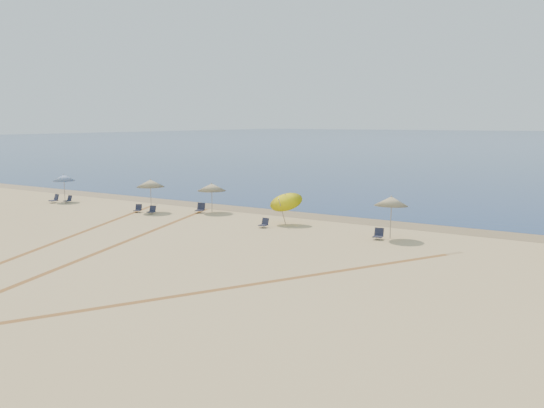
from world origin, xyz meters
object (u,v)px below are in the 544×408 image
(umbrella_3, at_px, (285,199))
(chair_5, at_px, (264,223))
(umbrella_2, at_px, (212,187))
(umbrella_4, at_px, (391,201))
(chair_6, at_px, (378,234))
(chair_0, at_px, (55,199))
(chair_4, at_px, (200,208))
(umbrella_1, at_px, (150,183))
(umbrella_0, at_px, (64,178))
(chair_2, at_px, (138,209))
(chair_3, at_px, (152,210))
(chair_1, at_px, (68,200))

(umbrella_3, xyz_separation_m, chair_5, (-0.61, -1.69, -1.48))
(umbrella_2, relative_size, umbrella_4, 0.88)
(umbrella_2, distance_m, chair_6, 14.74)
(chair_0, height_order, chair_4, chair_4)
(umbrella_3, bearing_deg, umbrella_1, -175.83)
(umbrella_4, bearing_deg, chair_0, -178.58)
(umbrella_2, distance_m, umbrella_4, 15.10)
(chair_0, bearing_deg, chair_4, 19.56)
(umbrella_0, relative_size, umbrella_2, 1.06)
(chair_2, height_order, chair_3, chair_3)
(chair_6, bearing_deg, umbrella_4, 36.45)
(chair_2, bearing_deg, chair_4, 7.22)
(umbrella_4, height_order, chair_2, umbrella_4)
(umbrella_2, bearing_deg, chair_6, -10.71)
(umbrella_1, height_order, umbrella_4, umbrella_4)
(umbrella_3, bearing_deg, chair_3, -171.82)
(chair_3, bearing_deg, chair_2, 165.88)
(umbrella_4, bearing_deg, umbrella_1, -179.89)
(chair_5, bearing_deg, chair_1, -178.63)
(chair_6, bearing_deg, chair_0, 174.02)
(umbrella_4, bearing_deg, chair_6, -137.11)
(umbrella_0, height_order, chair_5, umbrella_0)
(umbrella_4, distance_m, chair_3, 18.45)
(chair_6, bearing_deg, chair_3, 174.33)
(umbrella_2, distance_m, chair_3, 4.80)
(chair_0, bearing_deg, chair_3, 9.88)
(chair_1, distance_m, chair_5, 20.24)
(umbrella_2, distance_m, chair_2, 5.90)
(chair_1, bearing_deg, chair_6, 5.24)
(chair_3, bearing_deg, chair_6, -12.18)
(chair_2, height_order, chair_4, chair_4)
(chair_1, relative_size, chair_3, 0.95)
(chair_3, relative_size, chair_6, 1.00)
(umbrella_2, bearing_deg, umbrella_4, -8.46)
(chair_3, height_order, chair_5, chair_3)
(chair_5, bearing_deg, chair_4, 164.40)
(umbrella_1, distance_m, chair_2, 2.17)
(umbrella_1, bearing_deg, umbrella_2, 28.68)
(chair_2, bearing_deg, chair_3, -23.15)
(chair_1, bearing_deg, umbrella_4, 6.26)
(umbrella_4, relative_size, chair_6, 3.72)
(chair_4, bearing_deg, chair_6, -25.03)
(umbrella_2, relative_size, umbrella_3, 0.90)
(umbrella_2, xyz_separation_m, chair_3, (-3.40, -2.96, -1.66))
(umbrella_1, distance_m, chair_6, 18.62)
(umbrella_1, height_order, umbrella_2, umbrella_1)
(chair_4, height_order, chair_6, chair_4)
(chair_1, height_order, chair_2, chair_1)
(chair_3, distance_m, chair_6, 17.79)
(umbrella_3, distance_m, chair_2, 12.31)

